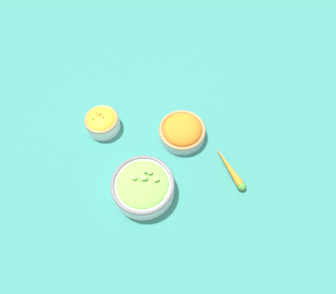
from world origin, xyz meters
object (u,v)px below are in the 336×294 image
(bowl_squash, at_px, (102,121))
(loose_carrot, at_px, (230,169))
(bowl_carrots, at_px, (182,131))
(bowl_lettuce, at_px, (143,186))

(bowl_squash, xyz_separation_m, loose_carrot, (0.34, 0.29, -0.02))
(loose_carrot, bearing_deg, bowl_carrots, 21.55)
(bowl_lettuce, distance_m, loose_carrot, 0.28)
(bowl_squash, relative_size, loose_carrot, 0.69)
(bowl_lettuce, height_order, bowl_squash, bowl_lettuce)
(bowl_lettuce, relative_size, loose_carrot, 1.15)
(bowl_lettuce, distance_m, bowl_squash, 0.27)
(bowl_carrots, height_order, bowl_squash, bowl_squash)
(bowl_carrots, distance_m, loose_carrot, 0.20)
(bowl_carrots, relative_size, bowl_lettuce, 0.81)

